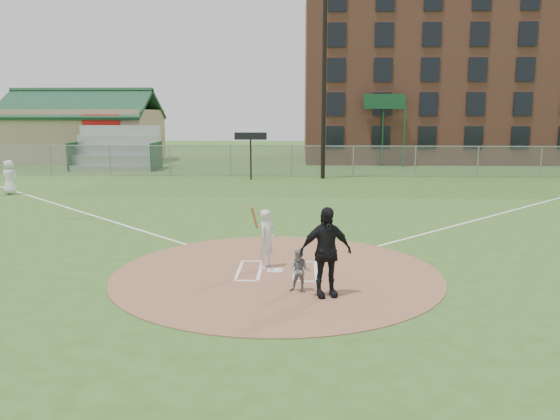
{
  "coord_description": "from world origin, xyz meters",
  "views": [
    {
      "loc": [
        0.59,
        -13.54,
        4.04
      ],
      "look_at": [
        0.0,
        2.0,
        1.3
      ],
      "focal_mm": 35.0,
      "sensor_mm": 36.0,
      "label": 1
    }
  ],
  "objects_px": {
    "umpire": "(326,252)",
    "ondeck_player": "(9,177)",
    "batter_at_plate": "(267,239)",
    "home_plate": "(275,270)",
    "catcher": "(300,271)"
  },
  "relations": [
    {
      "from": "umpire",
      "to": "batter_at_plate",
      "type": "bearing_deg",
      "value": 107.74
    },
    {
      "from": "home_plate",
      "to": "umpire",
      "type": "height_order",
      "value": "umpire"
    },
    {
      "from": "home_plate",
      "to": "ondeck_player",
      "type": "xyz_separation_m",
      "value": [
        -14.1,
        13.27,
        0.84
      ]
    },
    {
      "from": "catcher",
      "to": "home_plate",
      "type": "bearing_deg",
      "value": 123.33
    },
    {
      "from": "umpire",
      "to": "ondeck_player",
      "type": "height_order",
      "value": "umpire"
    },
    {
      "from": "umpire",
      "to": "batter_at_plate",
      "type": "height_order",
      "value": "umpire"
    },
    {
      "from": "ondeck_player",
      "to": "batter_at_plate",
      "type": "bearing_deg",
      "value": 145.01
    },
    {
      "from": "ondeck_player",
      "to": "home_plate",
      "type": "bearing_deg",
      "value": 144.78
    },
    {
      "from": "home_plate",
      "to": "batter_at_plate",
      "type": "distance_m",
      "value": 0.87
    },
    {
      "from": "batter_at_plate",
      "to": "ondeck_player",
      "type": "bearing_deg",
      "value": 136.96
    },
    {
      "from": "home_plate",
      "to": "ondeck_player",
      "type": "relative_size",
      "value": 0.23
    },
    {
      "from": "batter_at_plate",
      "to": "catcher",
      "type": "bearing_deg",
      "value": -66.3
    },
    {
      "from": "home_plate",
      "to": "catcher",
      "type": "xyz_separation_m",
      "value": [
        0.64,
        -1.66,
        0.48
      ]
    },
    {
      "from": "home_plate",
      "to": "catcher",
      "type": "relative_size",
      "value": 0.41
    },
    {
      "from": "umpire",
      "to": "batter_at_plate",
      "type": "distance_m",
      "value": 2.67
    }
  ]
}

